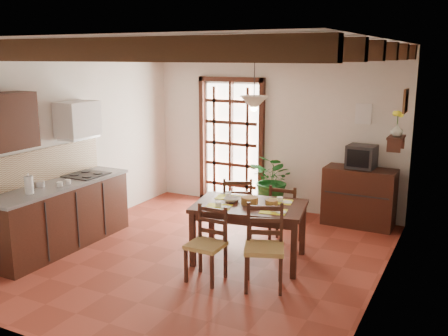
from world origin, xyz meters
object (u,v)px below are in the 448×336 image
Objects in this scene: kitchen_counter at (61,214)px; dining_table at (250,212)px; sideboard at (359,197)px; potted_plant at (274,182)px; chair_far_right at (285,225)px; pendant_lamp at (254,102)px; chair_far_left at (238,219)px; crt_tv at (362,157)px; chair_near_left at (206,258)px; chair_near_right at (264,262)px.

kitchen_counter reaches higher than dining_table.
dining_table is 1.43× the size of sideboard.
kitchen_counter is 1.00× the size of potted_plant.
chair_far_right is 1.04× the size of pendant_lamp.
crt_tv is at bearing -159.71° from chair_far_left.
dining_table is at bearing 75.47° from chair_near_left.
chair_far_right is 1.50m from sideboard.
chair_near_right is 1.10× the size of chair_far_right.
dining_table is 1.41m from pendant_lamp.
sideboard is 0.65m from crt_tv.
chair_near_left reaches higher than chair_far_right.
dining_table is 2.32m from crt_tv.
chair_near_left is at bearing -0.25° from kitchen_counter.
pendant_lamp is at bearing 70.64° from chair_far_right.
dining_table is 0.88m from chair_near_right.
crt_tv is at bearing -89.07° from sideboard.
chair_near_right is 0.43× the size of potted_plant.
chair_near_right is 2.76m from potted_plant.
chair_far_left is at bearing 131.12° from pendant_lamp.
crt_tv is (0.00, -0.01, 0.65)m from sideboard.
chair_far_left is 1.92m from pendant_lamp.
potted_plant is (0.04, 1.30, 0.27)m from chair_far_left.
pendant_lamp is at bearing -115.43° from sideboard.
dining_table is 1.60× the size of chair_near_right.
chair_near_left is (2.34, -0.01, -0.19)m from kitchen_counter.
kitchen_counter is 2.06× the size of sideboard.
chair_near_right is 1.60m from chair_far_left.
pendant_lamp is (0.48, -0.55, 1.78)m from chair_far_left.
sideboard is at bearing 94.40° from crt_tv.
pendant_lamp reaches higher than potted_plant.
sideboard is at bearing -122.47° from chair_far_right.
sideboard reaches higher than chair_near_left.
chair_far_left is 1.12× the size of pendant_lamp.
potted_plant is at bearing -171.37° from crt_tv.
chair_near_right is (3.02, 0.12, -0.17)m from kitchen_counter.
potted_plant is (-1.40, -0.10, -0.55)m from crt_tv.
crt_tv is (0.97, 2.05, 0.45)m from dining_table.
potted_plant is at bearing -63.13° from chair_far_right.
potted_plant is at bearing 95.39° from chair_near_left.
crt_tv reaches higher than sideboard.
potted_plant reaches higher than kitchen_counter.
dining_table is at bearing -114.31° from sideboard.
dining_table is 0.69× the size of potted_plant.
sideboard is at bearing 4.47° from potted_plant.
crt_tv reaches higher than chair_far_right.
chair_far_right reaches higher than dining_table.
kitchen_counter is 4.51m from sideboard.
chair_near_left is 0.40× the size of potted_plant.
sideboard reaches higher than chair_far_right.
chair_far_right is at bearing 72.54° from pendant_lamp.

